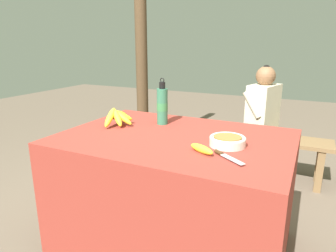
{
  "coord_description": "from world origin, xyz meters",
  "views": [
    {
      "loc": [
        0.71,
        -1.55,
        1.29
      ],
      "look_at": [
        -0.07,
        0.05,
        0.8
      ],
      "focal_mm": 32.0,
      "sensor_mm": 36.0,
      "label": 1
    }
  ],
  "objects_px": {
    "seated_vendor": "(258,115)",
    "banana_bunch_green": "(194,122)",
    "loose_banana_front": "(202,149)",
    "wooden_bench": "(236,138)",
    "knife": "(225,155)",
    "support_post_near": "(141,48)",
    "water_bottle": "(162,106)",
    "serving_bowl": "(228,140)",
    "banana_bunch_ripe": "(118,116)"
  },
  "relations": [
    {
      "from": "banana_bunch_ripe",
      "to": "water_bottle",
      "type": "bearing_deg",
      "value": 33.34
    },
    {
      "from": "banana_bunch_ripe",
      "to": "water_bottle",
      "type": "distance_m",
      "value": 0.31
    },
    {
      "from": "banana_bunch_ripe",
      "to": "knife",
      "type": "distance_m",
      "value": 0.84
    },
    {
      "from": "seated_vendor",
      "to": "support_post_near",
      "type": "bearing_deg",
      "value": 9.01
    },
    {
      "from": "seated_vendor",
      "to": "banana_bunch_green",
      "type": "distance_m",
      "value": 0.68
    },
    {
      "from": "banana_bunch_green",
      "to": "knife",
      "type": "bearing_deg",
      "value": -64.18
    },
    {
      "from": "banana_bunch_ripe",
      "to": "support_post_near",
      "type": "distance_m",
      "value": 1.66
    },
    {
      "from": "serving_bowl",
      "to": "knife",
      "type": "distance_m",
      "value": 0.18
    },
    {
      "from": "water_bottle",
      "to": "seated_vendor",
      "type": "xyz_separation_m",
      "value": [
        0.45,
        1.12,
        -0.25
      ]
    },
    {
      "from": "serving_bowl",
      "to": "seated_vendor",
      "type": "relative_size",
      "value": 0.18
    },
    {
      "from": "support_post_near",
      "to": "wooden_bench",
      "type": "bearing_deg",
      "value": -7.36
    },
    {
      "from": "loose_banana_front",
      "to": "wooden_bench",
      "type": "relative_size",
      "value": 0.09
    },
    {
      "from": "support_post_near",
      "to": "water_bottle",
      "type": "bearing_deg",
      "value": -54.39
    },
    {
      "from": "knife",
      "to": "wooden_bench",
      "type": "relative_size",
      "value": 0.1
    },
    {
      "from": "loose_banana_front",
      "to": "support_post_near",
      "type": "distance_m",
      "value": 2.23
    },
    {
      "from": "banana_bunch_ripe",
      "to": "serving_bowl",
      "type": "bearing_deg",
      "value": -6.18
    },
    {
      "from": "knife",
      "to": "support_post_near",
      "type": "bearing_deg",
      "value": 166.21
    },
    {
      "from": "water_bottle",
      "to": "wooden_bench",
      "type": "relative_size",
      "value": 0.18
    },
    {
      "from": "loose_banana_front",
      "to": "banana_bunch_green",
      "type": "relative_size",
      "value": 0.63
    },
    {
      "from": "loose_banana_front",
      "to": "banana_bunch_ripe",
      "type": "bearing_deg",
      "value": 160.06
    },
    {
      "from": "loose_banana_front",
      "to": "banana_bunch_green",
      "type": "distance_m",
      "value": 1.7
    },
    {
      "from": "banana_bunch_ripe",
      "to": "serving_bowl",
      "type": "height_order",
      "value": "banana_bunch_ripe"
    },
    {
      "from": "seated_vendor",
      "to": "loose_banana_front",
      "type": "bearing_deg",
      "value": 105.24
    },
    {
      "from": "banana_bunch_green",
      "to": "support_post_near",
      "type": "bearing_deg",
      "value": 168.04
    },
    {
      "from": "water_bottle",
      "to": "knife",
      "type": "bearing_deg",
      "value": -37.36
    },
    {
      "from": "loose_banana_front",
      "to": "support_post_near",
      "type": "bearing_deg",
      "value": 128.54
    },
    {
      "from": "knife",
      "to": "support_post_near",
      "type": "xyz_separation_m",
      "value": [
        -1.48,
        1.72,
        0.47
      ]
    },
    {
      "from": "serving_bowl",
      "to": "wooden_bench",
      "type": "height_order",
      "value": "serving_bowl"
    },
    {
      "from": "knife",
      "to": "wooden_bench",
      "type": "xyz_separation_m",
      "value": [
        -0.3,
        1.56,
        -0.41
      ]
    },
    {
      "from": "banana_bunch_ripe",
      "to": "banana_bunch_green",
      "type": "relative_size",
      "value": 1.07
    },
    {
      "from": "support_post_near",
      "to": "serving_bowl",
      "type": "bearing_deg",
      "value": -46.83
    },
    {
      "from": "loose_banana_front",
      "to": "support_post_near",
      "type": "xyz_separation_m",
      "value": [
        -1.36,
        1.71,
        0.46
      ]
    },
    {
      "from": "serving_bowl",
      "to": "loose_banana_front",
      "type": "xyz_separation_m",
      "value": [
        -0.09,
        -0.16,
        -0.01
      ]
    },
    {
      "from": "knife",
      "to": "banana_bunch_green",
      "type": "xyz_separation_m",
      "value": [
        -0.76,
        1.56,
        -0.29
      ]
    },
    {
      "from": "serving_bowl",
      "to": "loose_banana_front",
      "type": "relative_size",
      "value": 1.23
    },
    {
      "from": "wooden_bench",
      "to": "support_post_near",
      "type": "relative_size",
      "value": 0.71
    },
    {
      "from": "seated_vendor",
      "to": "support_post_near",
      "type": "xyz_separation_m",
      "value": [
        -1.38,
        0.17,
        0.61
      ]
    },
    {
      "from": "seated_vendor",
      "to": "banana_bunch_green",
      "type": "xyz_separation_m",
      "value": [
        -0.66,
        0.02,
        -0.15
      ]
    },
    {
      "from": "loose_banana_front",
      "to": "seated_vendor",
      "type": "bearing_deg",
      "value": 89.13
    },
    {
      "from": "knife",
      "to": "banana_bunch_green",
      "type": "bearing_deg",
      "value": 151.26
    },
    {
      "from": "banana_bunch_ripe",
      "to": "water_bottle",
      "type": "relative_size",
      "value": 0.85
    },
    {
      "from": "serving_bowl",
      "to": "knife",
      "type": "height_order",
      "value": "serving_bowl"
    },
    {
      "from": "wooden_bench",
      "to": "support_post_near",
      "type": "bearing_deg",
      "value": 172.64
    },
    {
      "from": "knife",
      "to": "banana_bunch_green",
      "type": "distance_m",
      "value": 1.76
    },
    {
      "from": "water_bottle",
      "to": "wooden_bench",
      "type": "bearing_deg",
      "value": 77.47
    },
    {
      "from": "serving_bowl",
      "to": "seated_vendor",
      "type": "xyz_separation_m",
      "value": [
        -0.07,
        1.37,
        -0.16
      ]
    },
    {
      "from": "loose_banana_front",
      "to": "wooden_bench",
      "type": "distance_m",
      "value": 1.62
    },
    {
      "from": "serving_bowl",
      "to": "seated_vendor",
      "type": "bearing_deg",
      "value": 92.73
    },
    {
      "from": "serving_bowl",
      "to": "banana_bunch_green",
      "type": "distance_m",
      "value": 1.6
    },
    {
      "from": "water_bottle",
      "to": "loose_banana_front",
      "type": "bearing_deg",
      "value": -43.62
    }
  ]
}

